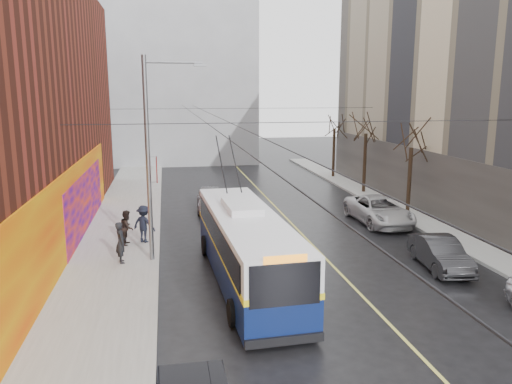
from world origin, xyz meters
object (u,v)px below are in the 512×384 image
tree_far (335,119)px  pedestrian_c (144,224)px  parked_car_b (440,253)px  streetlight_pole (152,155)px  following_car (211,198)px  tree_near (412,135)px  tree_mid (366,123)px  parked_car_c (379,210)px  pedestrian_b (127,227)px  trolleybus (246,246)px  pedestrian_a (121,242)px

tree_far → pedestrian_c: (-15.73, -17.28, -4.06)m
parked_car_b → pedestrian_c: pedestrian_c is taller
streetlight_pole → following_car: (3.34, 9.70, -4.10)m
streetlight_pole → tree_near: (15.14, 6.00, 0.13)m
tree_mid → tree_far: 7.00m
tree_far → parked_car_c: bearing=-99.2°
tree_mid → streetlight_pole: bearing=-139.3°
pedestrian_c → pedestrian_b: bearing=46.8°
parked_car_b → following_car: size_ratio=0.93×
parked_car_b → pedestrian_c: bearing=162.7°
parked_car_b → tree_far: bearing=89.3°
trolleybus → parked_car_b: size_ratio=2.79×
trolleybus → pedestrian_c: size_ratio=6.17×
streetlight_pole → pedestrian_b: (-1.38, 2.52, -3.85)m
parked_car_c → pedestrian_a: pedestrian_a is taller
streetlight_pole → tree_far: 25.09m
tree_near → tree_mid: (0.00, 7.00, 0.28)m
trolleybus → streetlight_pole: bearing=137.7°
tree_mid → parked_car_c: (-2.49, -8.36, -4.49)m
tree_near → tree_far: (0.00, 14.00, 0.17)m
streetlight_pole → parked_car_c: 14.07m
trolleybus → pedestrian_b: (-5.00, 5.54, -0.50)m
parked_car_b → pedestrian_b: bearing=164.7°
tree_far → following_car: bearing=-138.9°
tree_mid → tree_near: bearing=-90.0°
parked_car_c → pedestrian_a: bearing=-162.0°
following_car → pedestrian_b: (-4.72, -7.18, 0.25)m
parked_car_b → pedestrian_b: size_ratio=2.43×
parked_car_c → trolleybus: bearing=-140.6°
streetlight_pole → pedestrian_b: streetlight_pole is taller
tree_far → pedestrian_a: 26.46m
tree_near → tree_mid: 7.01m
trolleybus → pedestrian_b: bearing=129.6°
tree_mid → pedestrian_c: tree_mid is taller
tree_near → pedestrian_b: (-16.52, -3.48, -3.98)m
tree_near → pedestrian_a: bearing=-159.5°
pedestrian_a → pedestrian_b: pedestrian_a is taller
tree_mid → pedestrian_c: size_ratio=3.59×
tree_far → following_car: (-11.80, -10.30, -4.39)m
tree_far → pedestrian_b: tree_far is taller
pedestrian_b → pedestrian_c: 0.82m
pedestrian_b → pedestrian_a: bearing=-172.9°
tree_near → pedestrian_b: 17.35m
tree_far → parked_car_b: 23.61m
parked_car_c → tree_mid: bearing=72.5°
tree_mid → tree_far: bearing=90.0°
following_car → pedestrian_a: size_ratio=2.42×
parked_car_b → pedestrian_a: 13.83m
tree_near → trolleybus: bearing=-141.9°
tree_mid → pedestrian_c: (-15.73, -10.28, -4.17)m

